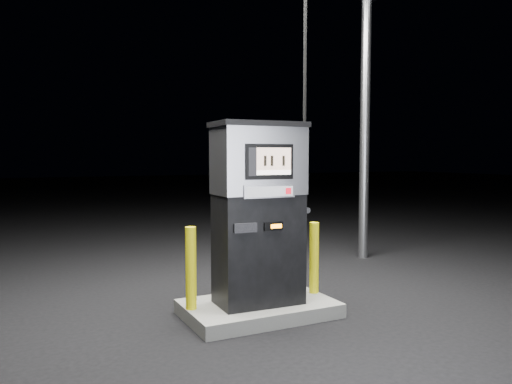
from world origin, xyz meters
name	(u,v)px	position (x,y,z in m)	size (l,w,h in m)	color
ground	(259,315)	(0.00, 0.00, 0.00)	(80.00, 80.00, 0.00)	black
pump_island	(259,308)	(0.00, 0.00, 0.07)	(1.60, 1.00, 0.15)	#62635E
fuel_dispenser	(259,211)	(-0.02, -0.04, 1.15)	(1.07, 0.61, 4.02)	black
bollard_left	(191,268)	(-0.74, 0.08, 0.58)	(0.11, 0.11, 0.86)	#FFF40E
bollard_right	(314,258)	(0.74, 0.05, 0.56)	(0.11, 0.11, 0.82)	#FFF40E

